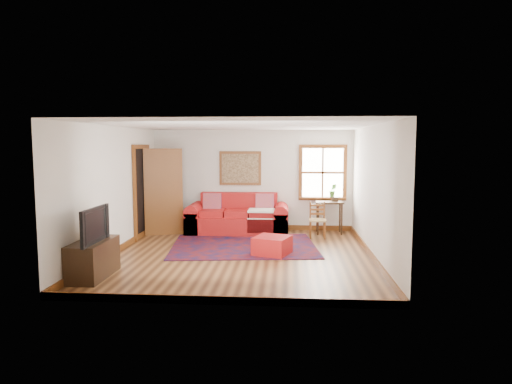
# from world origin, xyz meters

# --- Properties ---
(ground) EXTENTS (5.50, 5.50, 0.00)m
(ground) POSITION_xyz_m (0.00, 0.00, 0.00)
(ground) COLOR #442412
(ground) RESTS_ON ground
(room_envelope) EXTENTS (5.04, 5.54, 2.52)m
(room_envelope) POSITION_xyz_m (0.00, 0.02, 1.65)
(room_envelope) COLOR silver
(room_envelope) RESTS_ON ground
(window) EXTENTS (1.18, 0.20, 1.38)m
(window) POSITION_xyz_m (1.78, 2.70, 1.31)
(window) COLOR white
(window) RESTS_ON ground
(doorway) EXTENTS (0.89, 1.08, 2.14)m
(doorway) POSITION_xyz_m (-2.21, 1.78, 1.07)
(doorway) COLOR black
(doorway) RESTS_ON ground
(framed_artwork) EXTENTS (1.05, 0.07, 0.85)m
(framed_artwork) POSITION_xyz_m (-0.30, 2.71, 1.55)
(framed_artwork) COLOR brown
(framed_artwork) RESTS_ON ground
(persian_rug) EXTENTS (3.25, 2.72, 0.02)m
(persian_rug) POSITION_xyz_m (-0.02, 0.81, 0.01)
(persian_rug) COLOR #570D0C
(persian_rug) RESTS_ON ground
(red_leather_sofa) EXTENTS (2.44, 1.01, 0.96)m
(red_leather_sofa) POSITION_xyz_m (-0.31, 2.28, 0.32)
(red_leather_sofa) COLOR #AC1616
(red_leather_sofa) RESTS_ON ground
(red_ottoman) EXTENTS (0.81, 0.81, 0.36)m
(red_ottoman) POSITION_xyz_m (0.60, 0.10, 0.18)
(red_ottoman) COLOR #AC1616
(red_ottoman) RESTS_ON ground
(side_table) EXTENTS (0.65, 0.49, 0.78)m
(side_table) POSITION_xyz_m (1.89, 2.34, 0.66)
(side_table) COLOR #301D10
(side_table) RESTS_ON ground
(ladder_back_chair) EXTENTS (0.38, 0.36, 0.82)m
(ladder_back_chair) POSITION_xyz_m (1.58, 1.86, 0.44)
(ladder_back_chair) COLOR tan
(ladder_back_chair) RESTS_ON ground
(media_cabinet) EXTENTS (0.49, 1.09, 0.60)m
(media_cabinet) POSITION_xyz_m (-2.24, -1.61, 0.30)
(media_cabinet) COLOR #301D10
(media_cabinet) RESTS_ON ground
(television) EXTENTS (0.13, 0.98, 0.57)m
(television) POSITION_xyz_m (-2.22, -1.75, 0.88)
(television) COLOR black
(television) RESTS_ON media_cabinet
(candle_hurricane) EXTENTS (0.12, 0.12, 0.18)m
(candle_hurricane) POSITION_xyz_m (-2.19, -1.23, 0.68)
(candle_hurricane) COLOR silver
(candle_hurricane) RESTS_ON media_cabinet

